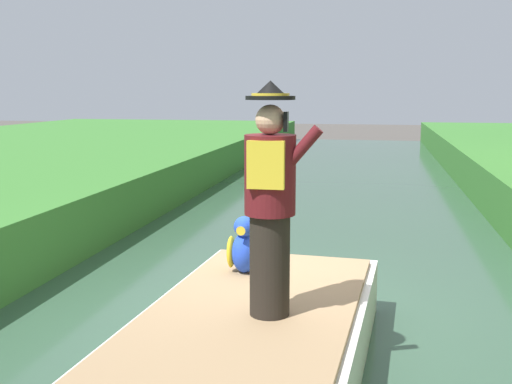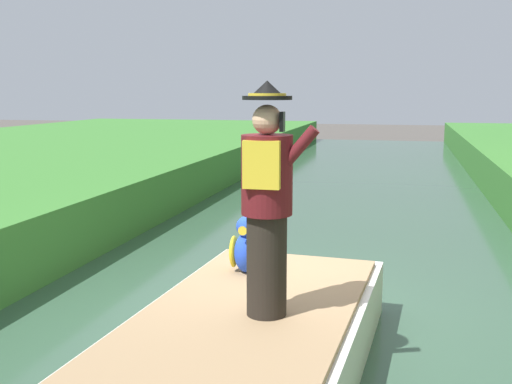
# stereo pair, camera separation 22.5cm
# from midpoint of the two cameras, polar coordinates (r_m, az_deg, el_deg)

# --- Properties ---
(ground_plane) EXTENTS (80.00, 80.00, 0.00)m
(ground_plane) POSITION_cam_midpoint_polar(r_m,az_deg,el_deg) (6.74, 3.48, -12.18)
(ground_plane) COLOR #4C4742
(canal_water) EXTENTS (6.09, 48.00, 0.10)m
(canal_water) POSITION_cam_midpoint_polar(r_m,az_deg,el_deg) (6.72, 3.49, -11.79)
(canal_water) COLOR #33513D
(canal_water) RESTS_ON ground
(boat) EXTENTS (2.07, 4.31, 0.61)m
(boat) POSITION_cam_midpoint_polar(r_m,az_deg,el_deg) (5.06, 0.01, -14.85)
(boat) COLOR silver
(boat) RESTS_ON canal_water
(person_pirate) EXTENTS (0.61, 0.42, 1.85)m
(person_pirate) POSITION_cam_midpoint_polar(r_m,az_deg,el_deg) (4.74, 2.41, -0.86)
(person_pirate) COLOR black
(person_pirate) RESTS_ON boat
(parrot_plush) EXTENTS (0.36, 0.35, 0.57)m
(parrot_plush) POSITION_cam_midpoint_polar(r_m,az_deg,el_deg) (6.00, 0.25, -5.29)
(parrot_plush) COLOR blue
(parrot_plush) RESTS_ON boat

